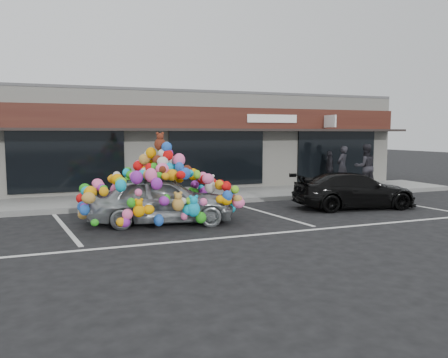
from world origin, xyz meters
name	(u,v)px	position (x,y,z in m)	size (l,w,h in m)	color
ground	(184,221)	(0.00, 0.00, 0.00)	(90.00, 90.00, 0.00)	black
shop_building	(135,141)	(0.00, 8.44, 2.16)	(24.00, 7.20, 4.31)	silver
sidewalk	(155,199)	(0.00, 4.00, 0.07)	(26.00, 3.00, 0.15)	gray
kerb	(164,205)	(0.00, 2.50, 0.07)	(26.00, 0.18, 0.16)	slate
parking_stripe_left	(65,228)	(-3.20, 0.20, 0.00)	(0.12, 4.40, 0.01)	silver
parking_stripe_mid	(268,213)	(2.80, 0.20, 0.00)	(0.12, 4.40, 0.01)	silver
parking_stripe_right	(404,204)	(8.20, 0.20, 0.00)	(0.12, 4.40, 0.01)	silver
lane_line	(284,232)	(2.00, -2.30, 0.00)	(14.00, 0.12, 0.01)	silver
toy_car	(162,194)	(-0.64, -0.10, 0.84)	(2.90, 4.53, 2.47)	gray
black_sedan	(354,190)	(5.97, 0.11, 0.60)	(4.15, 1.69, 1.20)	black
pedestrian_a	(342,166)	(8.60, 4.45, 1.05)	(0.65, 0.43, 1.80)	black
pedestrian_b	(365,167)	(8.78, 3.10, 1.10)	(0.93, 0.72, 1.91)	black
pedestrian_c	(329,168)	(8.29, 5.00, 0.93)	(0.38, 0.92, 1.56)	#242227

